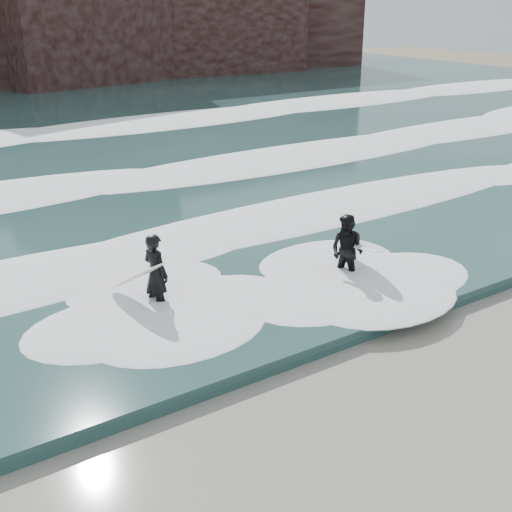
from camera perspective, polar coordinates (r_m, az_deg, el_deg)
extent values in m
plane|color=#847051|center=(10.85, 19.79, -14.16)|extent=(120.00, 120.00, 0.00)
cube|color=#20403F|center=(35.20, -21.07, 10.72)|extent=(90.00, 52.00, 0.30)
ellipsoid|color=white|center=(16.78, -4.79, 1.81)|extent=(60.00, 3.20, 0.20)
ellipsoid|color=white|center=(22.90, -13.38, 6.86)|extent=(60.00, 4.00, 0.24)
ellipsoid|color=white|center=(31.31, -19.38, 10.26)|extent=(60.00, 4.80, 0.30)
imported|color=black|center=(13.37, -8.88, -1.60)|extent=(0.58, 0.73, 1.75)
ellipsoid|color=white|center=(13.26, -10.55, -1.77)|extent=(1.00, 1.71, 1.04)
imported|color=black|center=(14.64, 8.10, 0.44)|extent=(0.87, 0.98, 1.69)
ellipsoid|color=white|center=(14.89, 9.33, 0.99)|extent=(1.08, 2.10, 0.52)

